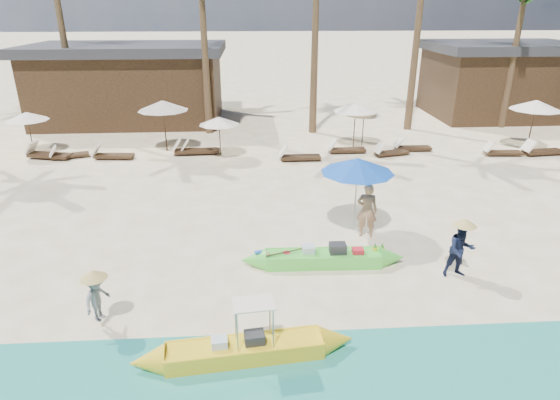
{
  "coord_description": "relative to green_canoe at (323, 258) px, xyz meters",
  "views": [
    {
      "loc": [
        -1.18,
        -10.38,
        6.29
      ],
      "look_at": [
        -0.37,
        2.0,
        1.12
      ],
      "focal_mm": 30.0,
      "sensor_mm": 36.0,
      "label": 1
    }
  ],
  "objects": [
    {
      "name": "resort_parasol_8",
      "position": [
        11.23,
        9.96,
        1.89
      ],
      "size": [
        2.26,
        2.26,
        2.33
      ],
      "color": "#3D2A19",
      "rests_on": "ground"
    },
    {
      "name": "resort_parasol_7",
      "position": [
        3.6,
        11.17,
        1.43
      ],
      "size": [
        1.76,
        1.76,
        1.82
      ],
      "color": "#3D2A19",
      "rests_on": "ground"
    },
    {
      "name": "resort_parasol_3",
      "position": [
        -11.75,
        10.78,
        1.52
      ],
      "size": [
        1.86,
        1.86,
        1.91
      ],
      "color": "#3D2A19",
      "rests_on": "ground"
    },
    {
      "name": "lounger_4_right",
      "position": [
        -4.46,
        10.13,
        0.02
      ],
      "size": [
        2.01,
        0.69,
        0.68
      ],
      "rotation": [
        0.0,
        0.0,
        0.04
      ],
      "color": "#3D2A19",
      "rests_on": "ground"
    },
    {
      "name": "vendor_green",
      "position": [
        3.29,
        -0.74,
        0.52
      ],
      "size": [
        0.72,
        0.56,
        1.45
      ],
      "primitive_type": "imported",
      "rotation": [
        0.0,
        0.0,
        0.02
      ],
      "color": "#121932",
      "rests_on": "ground"
    },
    {
      "name": "green_canoe",
      "position": [
        0.0,
        0.0,
        0.0
      ],
      "size": [
        4.8,
        0.71,
        0.61
      ],
      "rotation": [
        0.0,
        0.0,
        -0.03
      ],
      "color": "#4DD13F",
      "rests_on": "ground"
    },
    {
      "name": "resort_parasol_6",
      "position": [
        3.12,
        10.9,
        1.72
      ],
      "size": [
        2.07,
        2.07,
        2.13
      ],
      "color": "#3D2A19",
      "rests_on": "ground"
    },
    {
      "name": "lounger_3_right",
      "position": [
        -9.93,
        9.88,
        -0.02
      ],
      "size": [
        1.69,
        1.01,
        0.55
      ],
      "rotation": [
        0.0,
        0.0,
        0.34
      ],
      "color": "#3D2A19",
      "rests_on": "ground"
    },
    {
      "name": "resort_parasol_4",
      "position": [
        -5.72,
        10.83,
        1.91
      ],
      "size": [
        2.28,
        2.28,
        2.35
      ],
      "color": "#3D2A19",
      "rests_on": "ground"
    },
    {
      "name": "lounger_7_right",
      "position": [
        5.64,
        10.06,
        -0.01
      ],
      "size": [
        1.73,
        0.58,
        0.58
      ],
      "rotation": [
        0.0,
        0.0,
        -0.03
      ],
      "color": "#3D2A19",
      "rests_on": "ground"
    },
    {
      "name": "lounger_9_left",
      "position": [
        11.3,
        9.02,
        0.01
      ],
      "size": [
        1.96,
        0.78,
        0.65
      ],
      "rotation": [
        0.0,
        0.0,
        0.11
      ],
      "color": "#3D2A19",
      "rests_on": "ground"
    },
    {
      "name": "yellow_canoe",
      "position": [
        -2.01,
        -3.39,
        -0.0
      ],
      "size": [
        4.8,
        0.94,
        1.25
      ],
      "rotation": [
        0.0,
        0.0,
        0.11
      ],
      "color": "yellow",
      "rests_on": "ground"
    },
    {
      "name": "resort_parasol_5",
      "position": [
        -3.16,
        9.68,
        1.44
      ],
      "size": [
        1.77,
        1.77,
        1.82
      ],
      "color": "#3D2A19",
      "rests_on": "ground"
    },
    {
      "name": "lounger_3_left",
      "position": [
        -10.82,
        9.92,
        0.02
      ],
      "size": [
        2.09,
        1.06,
        0.68
      ],
      "rotation": [
        0.0,
        0.0,
        -0.24
      ],
      "color": "#3D2A19",
      "rests_on": "ground"
    },
    {
      "name": "lounger_4_left",
      "position": [
        -7.98,
        9.69,
        -0.0
      ],
      "size": [
        1.81,
        0.69,
        0.6
      ],
      "rotation": [
        0.0,
        0.0,
        -0.08
      ],
      "color": "#3D2A19",
      "rests_on": "ground"
    },
    {
      "name": "lounger_7_left",
      "position": [
        4.45,
        9.37,
        -0.02
      ],
      "size": [
        1.7,
        0.88,
        0.55
      ],
      "rotation": [
        0.0,
        0.0,
        0.24
      ],
      "color": "#3D2A19",
      "rests_on": "ground"
    },
    {
      "name": "blue_umbrella",
      "position": [
        1.24,
        1.97,
        1.86
      ],
      "size": [
        2.12,
        2.12,
        2.28
      ],
      "color": "#99999E",
      "rests_on": "ground"
    },
    {
      "name": "ground",
      "position": [
        -0.63,
        -0.19,
        -0.21
      ],
      "size": [
        240.0,
        240.0,
        0.0
      ],
      "primitive_type": "plane",
      "color": "#FFE9BC",
      "rests_on": "ground"
    },
    {
      "name": "tourist",
      "position": [
        1.49,
        1.57,
        0.62
      ],
      "size": [
        0.68,
        0.53,
        1.65
      ],
      "primitive_type": "imported",
      "rotation": [
        0.0,
        0.0,
        2.9
      ],
      "color": "tan",
      "rests_on": "ground"
    },
    {
      "name": "lounger_8_left",
      "position": [
        9.47,
        9.07,
        -0.01
      ],
      "size": [
        1.72,
        0.63,
        0.58
      ],
      "rotation": [
        0.0,
        0.0,
        -0.07
      ],
      "color": "#3D2A19",
      "rests_on": "ground"
    },
    {
      "name": "pavilion_east",
      "position": [
        13.37,
        17.31,
        1.99
      ],
      "size": [
        8.8,
        6.6,
        4.3
      ],
      "color": "#3D2A19",
      "rests_on": "ground"
    },
    {
      "name": "lounger_5_left",
      "position": [
        -4.19,
        10.23,
        -0.01
      ],
      "size": [
        1.74,
        0.56,
        0.59
      ],
      "rotation": [
        0.0,
        0.0,
        0.02
      ],
      "color": "#3D2A19",
      "rests_on": "ground"
    },
    {
      "name": "lounger_6_right",
      "position": [
        2.51,
        9.92,
        -0.01
      ],
      "size": [
        1.73,
        0.55,
        0.58
      ],
      "rotation": [
        0.0,
        0.0,
        0.01
      ],
      "color": "#3D2A19",
      "rests_on": "ground"
    },
    {
      "name": "vendor_yellow",
      "position": [
        -5.05,
        -2.21,
        0.51
      ],
      "size": [
        0.62,
        0.79,
        1.07
      ],
      "primitive_type": "imported",
      "rotation": [
        0.0,
        0.0,
        1.2
      ],
      "color": "gray",
      "rests_on": "ground"
    },
    {
      "name": "pavilion_west",
      "position": [
        -8.63,
        17.31,
        1.99
      ],
      "size": [
        10.8,
        6.6,
        4.3
      ],
      "color": "#3D2A19",
      "rests_on": "ground"
    },
    {
      "name": "lounger_6_left",
      "position": [
        0.22,
        8.92,
        0.0
      ],
      "size": [
        1.83,
        0.56,
        0.62
      ],
      "rotation": [
        0.0,
        0.0,
        0.0
      ],
      "color": "#3D2A19",
      "rests_on": "ground"
    }
  ]
}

